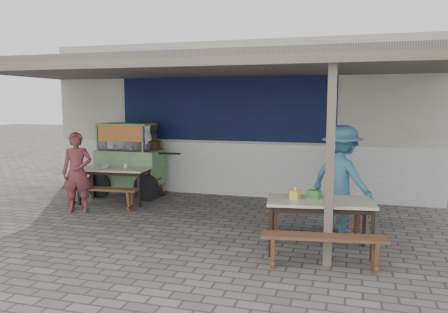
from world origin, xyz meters
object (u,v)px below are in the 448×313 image
Objects in this scene: bench_right_wall at (316,216)px; tissue_box at (295,195)px; table_left at (114,172)px; bench_right_street at (323,244)px; patron_street_side at (77,172)px; donation_box at (314,194)px; bench_left_wall at (127,182)px; condiment_jar at (126,166)px; table_right at (320,205)px; patron_right_table at (341,179)px; patron_wall_side at (150,158)px; bench_left_street at (100,193)px; condiment_bowl at (105,166)px; vendor_cart at (129,157)px.

tissue_box is at bearing -116.89° from bench_right_wall.
table_left is 5.18m from bench_right_street.
donation_box is (4.56, -0.94, 0.03)m from patron_street_side.
bench_left_wall is at bearing 60.98° from patron_street_side.
table_left is at bearing 154.32° from tissue_box.
donation_box is (4.34, -2.48, 0.47)m from bench_left_wall.
condiment_jar is at bearing 42.85° from patron_street_side.
patron_right_table is at bearing 68.01° from table_right.
patron_street_side is 1.98m from patron_wall_side.
patron_wall_side is 0.96× the size of patron_right_table.
tissue_box is at bearing -28.20° from condiment_jar.
patron_right_table reaches higher than table_right.
condiment_jar reaches higher than bench_left_street.
table_right reaches higher than bench_left_street.
bench_right_wall is at bearing -12.77° from bench_left_street.
donation_box is at bearing -97.00° from bench_right_wall.
bench_right_wall is at bearing -24.89° from patron_street_side.
patron_wall_side is at bearing 141.52° from tissue_box.
donation_box is 4.51m from condiment_jar.
condiment_bowl is (-0.59, -0.95, -0.07)m from patron_wall_side.
vendor_cart is (-0.03, 0.71, 0.23)m from table_left.
tissue_box and donation_box have the same top height.
bench_right_street is 1.87m from patron_right_table.
bench_right_street is 8.81× the size of donation_box.
table_left is at bearing 54.73° from patron_wall_side.
table_right reaches higher than bench_right_street.
bench_left_wall is at bearing 116.61° from condiment_jar.
tissue_box is (-0.45, 0.66, 0.47)m from bench_right_street.
patron_wall_side reaches higher than condiment_jar.
vendor_cart is (-4.30, 1.92, 0.56)m from bench_right_wall.
bench_left_street is at bearing 32.35° from patron_right_table.
bench_left_wall is at bearing 73.95° from condiment_bowl.
bench_right_wall is 4.75m from vendor_cart.
patron_wall_side reaches higher than bench_left_street.
patron_right_table reaches higher than condiment_jar.
patron_right_table reaches higher than bench_left_street.
table_right is at bearing -90.00° from bench_right_wall.
patron_street_side is 0.89× the size of patron_right_table.
donation_box is at bearing 129.81° from table_right.
donation_box is at bearing 128.80° from patron_wall_side.
condiment_bowl is at bearing -107.62° from vendor_cart.
table_right is 0.18m from donation_box.
patron_wall_side is at bearing 58.20° from condiment_bowl.
bench_right_street is 20.26× the size of condiment_jar.
donation_box is at bearing -34.91° from bench_left_wall.
table_left is 4.71m from patron_right_table.
patron_wall_side is 4.65m from patron_right_table.
patron_wall_side is (-4.12, 3.58, 0.51)m from bench_right_street.
patron_street_side is at bearing 152.00° from bench_right_street.
table_left is 0.95× the size of bench_right_street.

